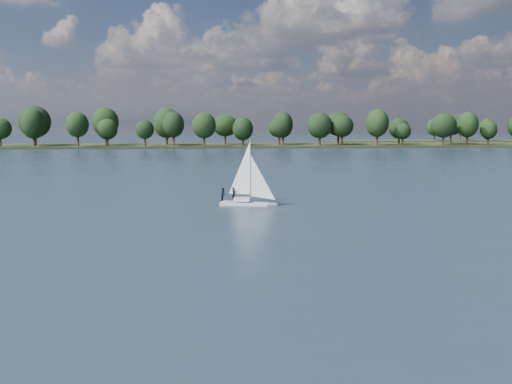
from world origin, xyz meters
TOP-DOWN VIEW (x-y plane):
  - ground at (0.00, 100.00)m, footprint 700.00×700.00m
  - far_shore at (0.00, 212.00)m, footprint 660.00×40.00m
  - sailboat at (-9.41, 45.61)m, footprint 6.26×3.08m
  - treeline at (-6.44, 208.29)m, footprint 562.88×73.26m

SIDE VIEW (x-z plane):
  - ground at x=0.00m, z-range 0.00..0.00m
  - far_shore at x=0.00m, z-range -0.75..0.75m
  - sailboat at x=-9.41m, z-range -1.75..6.19m
  - treeline at x=-6.44m, z-range -0.88..16.98m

